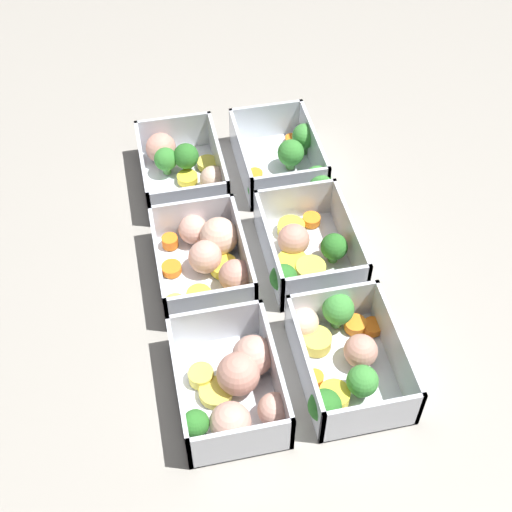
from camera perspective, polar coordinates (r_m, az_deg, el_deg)
The scene contains 7 objects.
ground_plane at distance 0.94m, azimuth 0.00°, elevation -0.86°, with size 4.00×4.00×0.00m, color gray.
container_near_left at distance 1.05m, azimuth -6.00°, elevation 7.15°, with size 0.16×0.12×0.06m.
container_near_center at distance 0.92m, azimuth -3.79°, elevation -0.15°, with size 0.18×0.12×0.06m.
container_near_right at distance 0.80m, azimuth -1.63°, elevation -10.39°, with size 0.16×0.12×0.06m.
container_far_left at distance 1.05m, azimuth 2.46°, elevation 7.72°, with size 0.17×0.12×0.06m.
container_far_center at distance 0.93m, azimuth 3.98°, elevation 0.48°, with size 0.16×0.12×0.06m.
container_far_right at distance 0.83m, azimuth 6.93°, elevation -8.00°, with size 0.17×0.13×0.06m.
Camera 1 is at (0.59, -0.13, 0.71)m, focal length 50.00 mm.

